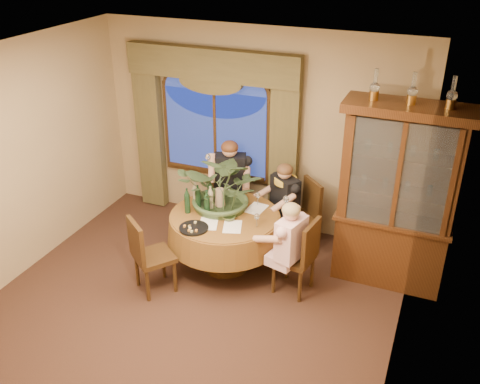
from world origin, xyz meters
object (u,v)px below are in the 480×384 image
at_px(china_cabinet, 396,198).
at_px(person_scarf, 285,206).
at_px(oil_lamp_right, 453,92).
at_px(person_pink, 290,251).
at_px(oil_lamp_left, 375,84).
at_px(centerpiece_plant, 224,159).
at_px(wine_bottle_1, 210,199).
at_px(wine_bottle_5, 198,197).
at_px(wine_bottle_0, 210,192).
at_px(person_back, 230,186).
at_px(oil_lamp_center, 413,88).
at_px(chair_back_right, 298,217).
at_px(wine_bottle_3, 207,203).
at_px(stoneware_vase, 220,198).
at_px(chair_back, 226,200).
at_px(chair_front_left, 154,255).
at_px(chair_right, 294,256).
at_px(dining_table, 225,241).
at_px(olive_bowl, 229,218).
at_px(wine_bottle_4, 195,194).
at_px(wine_bottle_2, 187,201).

bearing_deg(china_cabinet, person_scarf, 170.74).
xyz_separation_m(oil_lamp_right, person_pink, (-1.40, -0.75, -1.80)).
distance_m(oil_lamp_left, centerpiece_plant, 1.92).
relative_size(wine_bottle_1, wine_bottle_5, 1.00).
bearing_deg(person_pink, person_scarf, 36.77).
height_order(oil_lamp_right, person_scarf, oil_lamp_right).
bearing_deg(wine_bottle_0, oil_lamp_right, 6.76).
bearing_deg(wine_bottle_0, person_back, 91.60).
bearing_deg(oil_lamp_right, oil_lamp_center, 180.00).
height_order(person_back, person_scarf, person_back).
relative_size(chair_back_right, wine_bottle_3, 2.91).
distance_m(stoneware_vase, wine_bottle_3, 0.25).
distance_m(chair_back, chair_front_left, 1.59).
distance_m(chair_front_left, stoneware_vase, 1.08).
height_order(oil_lamp_right, wine_bottle_1, oil_lamp_right).
bearing_deg(chair_right, person_pink, -179.94).
height_order(chair_back, stoneware_vase, stoneware_vase).
distance_m(oil_lamp_right, wine_bottle_0, 3.02).
relative_size(dining_table, wine_bottle_1, 4.36).
relative_size(dining_table, centerpiece_plant, 1.21).
xyz_separation_m(chair_front_left, olive_bowl, (0.67, 0.66, 0.30)).
relative_size(oil_lamp_right, centerpiece_plant, 0.29).
distance_m(person_back, wine_bottle_4, 0.84).
relative_size(person_scarf, wine_bottle_0, 3.70).
xyz_separation_m(chair_right, chair_back_right, (-0.22, 0.88, 0.00)).
bearing_deg(wine_bottle_4, oil_lamp_center, 10.24).
height_order(chair_back, wine_bottle_2, wine_bottle_2).
distance_m(dining_table, wine_bottle_0, 0.64).
xyz_separation_m(oil_lamp_center, oil_lamp_right, (0.39, 0.00, 0.00)).
relative_size(stoneware_vase, wine_bottle_0, 0.78).
bearing_deg(chair_back_right, olive_bowl, 97.10).
bearing_deg(oil_lamp_right, chair_back, 172.90).
height_order(oil_lamp_left, olive_bowl, oil_lamp_left).
distance_m(chair_right, wine_bottle_4, 1.45).
relative_size(centerpiece_plant, wine_bottle_2, 3.60).
height_order(oil_lamp_center, person_back, oil_lamp_center).
bearing_deg(wine_bottle_0, wine_bottle_4, -141.33).
distance_m(china_cabinet, wine_bottle_4, 2.41).
bearing_deg(chair_back_right, wine_bottle_2, 80.72).
bearing_deg(chair_front_left, chair_back_right, 86.51).
relative_size(china_cabinet, person_back, 1.64).
distance_m(oil_lamp_right, stoneware_vase, 2.91).
height_order(chair_right, chair_front_left, same).
bearing_deg(stoneware_vase, wine_bottle_5, -146.89).
distance_m(oil_lamp_right, chair_back, 3.31).
bearing_deg(wine_bottle_5, chair_back_right, 34.19).
bearing_deg(wine_bottle_2, wine_bottle_0, 62.53).
bearing_deg(wine_bottle_1, wine_bottle_5, -168.84).
relative_size(stoneware_vase, centerpiece_plant, 0.22).
bearing_deg(wine_bottle_1, oil_lamp_right, 10.46).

